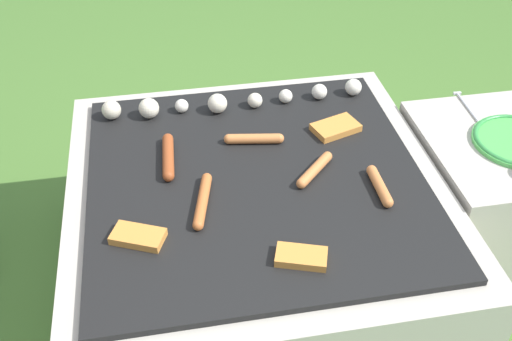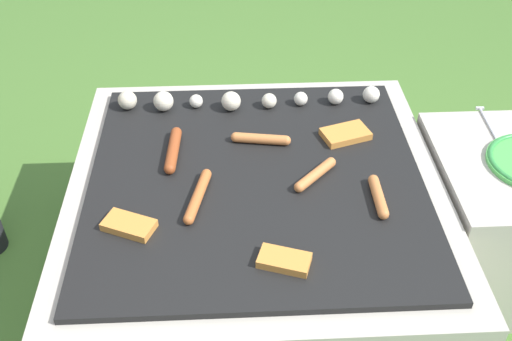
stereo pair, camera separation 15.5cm
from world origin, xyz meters
name	(u,v)px [view 1 (the left image)]	position (x,y,z in m)	size (l,w,h in m)	color
ground_plane	(256,285)	(0.00, 0.00, 0.00)	(14.00, 14.00, 0.00)	#47702D
grill	(256,236)	(0.00, 0.00, 0.22)	(0.98, 0.98, 0.43)	#B2AA9E
side_ledge	(495,197)	(0.75, 0.03, 0.22)	(0.49, 0.49, 0.43)	#B2AA9E
sausage_front_left	(380,186)	(0.30, -0.11, 0.45)	(0.03, 0.15, 0.03)	#C6753D
sausage_mid_right	(203,201)	(-0.15, -0.08, 0.45)	(0.07, 0.19, 0.03)	#B7602D
sausage_front_center	(315,170)	(0.15, -0.02, 0.45)	(0.12, 0.12, 0.03)	#C6753D
sausage_mid_left	(254,139)	(0.02, 0.15, 0.45)	(0.17, 0.05, 0.03)	#C6753D
sausage_back_right	(168,157)	(-0.22, 0.10, 0.45)	(0.04, 0.19, 0.03)	#93421E
bread_slice_left	(301,257)	(0.05, -0.30, 0.44)	(0.13, 0.10, 0.02)	#D18438
bread_slice_right	(138,236)	(-0.31, -0.18, 0.44)	(0.14, 0.11, 0.02)	#D18438
bread_slice_center	(336,128)	(0.26, 0.16, 0.44)	(0.15, 0.12, 0.02)	#D18438
mushroom_row	(220,101)	(-0.05, 0.33, 0.46)	(0.79, 0.08, 0.06)	beige
fork_utensil	(466,105)	(0.69, 0.21, 0.44)	(0.02, 0.17, 0.01)	silver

